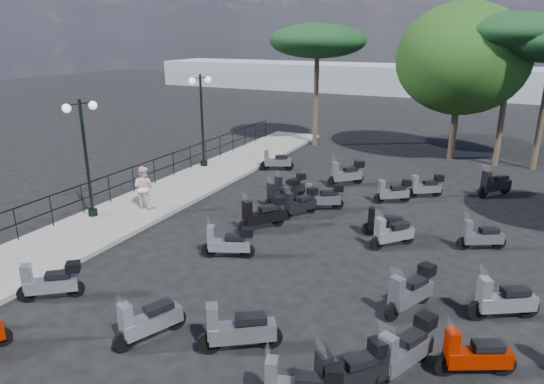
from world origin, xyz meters
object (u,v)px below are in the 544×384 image
at_px(lamp_post_2, 202,115).
at_px(pedestrian_far, 144,187).
at_px(scooter_30, 393,192).
at_px(scooter_31, 300,204).
at_px(scooter_23, 494,185).
at_px(scooter_28, 481,237).
at_px(scooter_4, 289,187).
at_px(pine_0, 514,33).
at_px(scooter_7, 238,330).
at_px(scooter_11, 346,174).
at_px(scooter_15, 385,224).
at_px(lamp_post_1, 85,151).
at_px(scooter_22, 392,234).
at_px(scooter_27, 503,301).
at_px(scooter_20, 474,356).
at_px(pine_2, 318,41).
at_px(scooter_9, 262,215).
at_px(scooter_5, 276,161).
at_px(scooter_10, 282,194).
at_px(scooter_8, 148,321).
at_px(broadleaf_tree, 462,59).
at_px(scooter_16, 323,197).
at_px(scooter_17, 426,187).
at_px(scooter_3, 229,243).
at_px(scooter_2, 51,282).
at_px(scooter_14, 350,372).
at_px(scooter_25, 405,350).
at_px(scooter_21, 410,292).

bearing_deg(lamp_post_2, pedestrian_far, -63.75).
bearing_deg(scooter_30, scooter_31, 102.39).
relative_size(scooter_23, scooter_28, 1.04).
height_order(scooter_4, pine_0, pine_0).
relative_size(scooter_7, scooter_11, 1.12).
distance_m(scooter_15, pine_0, 13.35).
relative_size(lamp_post_1, scooter_15, 2.63).
height_order(lamp_post_1, scooter_15, lamp_post_1).
bearing_deg(pedestrian_far, scooter_28, -176.08).
distance_m(scooter_22, scooter_30, 4.34).
bearing_deg(scooter_27, lamp_post_1, 56.13).
distance_m(lamp_post_2, scooter_20, 17.22).
relative_size(scooter_7, pine_0, 0.21).
xyz_separation_m(scooter_31, pine_2, (-3.80, 11.49, 5.53)).
bearing_deg(lamp_post_1, scooter_31, 43.30).
xyz_separation_m(scooter_9, pine_2, (-3.13, 13.23, 5.47)).
distance_m(lamp_post_2, scooter_5, 4.25).
xyz_separation_m(scooter_9, scooter_10, (-0.40, 2.51, -0.06)).
height_order(pedestrian_far, scooter_8, pedestrian_far).
height_order(lamp_post_1, broadleaf_tree, broadleaf_tree).
bearing_deg(scooter_10, lamp_post_1, 65.85).
xyz_separation_m(lamp_post_2, scooter_8, (6.81, -12.56, -2.21)).
bearing_deg(scooter_27, lamp_post_2, 27.92).
distance_m(scooter_16, broadleaf_tree, 12.05).
relative_size(scooter_8, scooter_31, 1.10).
bearing_deg(scooter_11, scooter_17, -139.02).
bearing_deg(pine_2, scooter_30, -52.35).
bearing_deg(scooter_15, scooter_3, 119.29).
distance_m(scooter_2, scooter_11, 13.15).
xyz_separation_m(scooter_22, scooter_28, (2.53, 1.02, -0.03)).
relative_size(scooter_14, scooter_28, 0.99).
distance_m(scooter_3, scooter_25, 6.54).
height_order(scooter_5, pine_0, pine_0).
relative_size(scooter_7, scooter_27, 1.01).
relative_size(scooter_11, scooter_16, 0.93).
distance_m(scooter_21, scooter_23, 10.52).
bearing_deg(scooter_9, scooter_8, 128.68).
relative_size(scooter_8, pine_0, 0.22).
distance_m(scooter_20, scooter_30, 10.28).
relative_size(lamp_post_2, scooter_23, 3.00).
distance_m(scooter_16, scooter_22, 3.88).
bearing_deg(pine_0, scooter_21, -94.95).
xyz_separation_m(scooter_23, scooter_28, (-0.17, -5.88, -0.07)).
bearing_deg(scooter_23, scooter_2, 93.76).
relative_size(pedestrian_far, scooter_22, 1.20).
xyz_separation_m(scooter_3, scooter_17, (4.42, 8.37, -0.02)).
height_order(scooter_23, scooter_28, scooter_23).
bearing_deg(scooter_11, scooter_8, 132.10).
relative_size(scooter_9, scooter_10, 1.07).
bearing_deg(scooter_8, scooter_17, -83.50).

